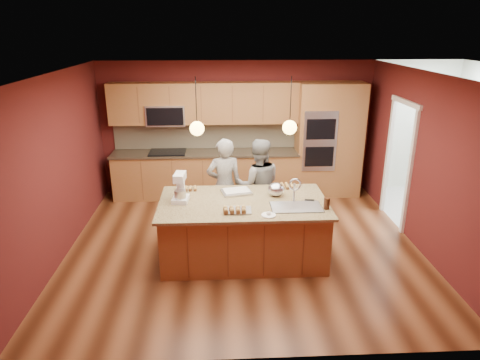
{
  "coord_description": "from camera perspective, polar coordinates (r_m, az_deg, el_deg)",
  "views": [
    {
      "loc": [
        -0.36,
        -6.11,
        3.31
      ],
      "look_at": [
        -0.06,
        -0.1,
        1.15
      ],
      "focal_mm": 32.0,
      "sensor_mm": 36.0,
      "label": 1
    }
  ],
  "objects": [
    {
      "name": "floor",
      "position": [
        6.96,
        0.48,
        -8.66
      ],
      "size": [
        5.5,
        5.5,
        0.0
      ],
      "primitive_type": "plane",
      "color": "#411F0F",
      "rests_on": "ground"
    },
    {
      "name": "ceiling",
      "position": [
        6.15,
        0.55,
        14.04
      ],
      "size": [
        5.5,
        5.5,
        0.0
      ],
      "primitive_type": "plane",
      "rotation": [
        3.14,
        0.0,
        0.0
      ],
      "color": "silver",
      "rests_on": "ground"
    },
    {
      "name": "wall_back",
      "position": [
        8.84,
        -0.44,
        6.93
      ],
      "size": [
        5.5,
        0.0,
        5.5
      ],
      "primitive_type": "plane",
      "rotation": [
        1.57,
        0.0,
        0.0
      ],
      "color": "#501716",
      "rests_on": "ground"
    },
    {
      "name": "wall_front",
      "position": [
        4.13,
        2.57,
        -8.67
      ],
      "size": [
        5.5,
        0.0,
        5.5
      ],
      "primitive_type": "plane",
      "rotation": [
        -1.57,
        0.0,
        0.0
      ],
      "color": "#501716",
      "rests_on": "ground"
    },
    {
      "name": "wall_left",
      "position": [
        6.85,
        -23.13,
        1.47
      ],
      "size": [
        0.0,
        5.0,
        5.0
      ],
      "primitive_type": "plane",
      "rotation": [
        1.57,
        0.0,
        1.57
      ],
      "color": "#501716",
      "rests_on": "ground"
    },
    {
      "name": "wall_right",
      "position": [
        7.13,
        23.17,
        2.16
      ],
      "size": [
        0.0,
        5.0,
        5.0
      ],
      "primitive_type": "plane",
      "rotation": [
        1.57,
        0.0,
        -1.57
      ],
      "color": "#501716",
      "rests_on": "ground"
    },
    {
      "name": "cabinet_run",
      "position": [
        8.68,
        -4.86,
        4.13
      ],
      "size": [
        3.74,
        0.64,
        2.3
      ],
      "color": "olive",
      "rests_on": "floor"
    },
    {
      "name": "oven_column",
      "position": [
        8.86,
        11.71,
        5.23
      ],
      "size": [
        1.3,
        0.62,
        2.3
      ],
      "color": "olive",
      "rests_on": "floor"
    },
    {
      "name": "doorway_trim",
      "position": [
        7.9,
        20.33,
        1.86
      ],
      "size": [
        0.08,
        1.11,
        2.2
      ],
      "primitive_type": null,
      "color": "white",
      "rests_on": "wall_right"
    },
    {
      "name": "pendant_left",
      "position": [
        5.92,
        -5.75,
        6.89
      ],
      "size": [
        0.2,
        0.2,
        0.8
      ],
      "color": "black",
      "rests_on": "ceiling"
    },
    {
      "name": "pendant_right",
      "position": [
        5.99,
        6.64,
        7.01
      ],
      "size": [
        0.2,
        0.2,
        0.8
      ],
      "color": "black",
      "rests_on": "ceiling"
    },
    {
      "name": "island",
      "position": [
        6.43,
        0.58,
        -6.53
      ],
      "size": [
        2.46,
        1.38,
        1.28
      ],
      "color": "olive",
      "rests_on": "floor"
    },
    {
      "name": "person_left",
      "position": [
        7.15,
        -2.1,
        -0.74
      ],
      "size": [
        0.64,
        0.48,
        1.62
      ],
      "primitive_type": "imported",
      "rotation": [
        0.0,
        0.0,
        3.31
      ],
      "color": "black",
      "rests_on": "floor"
    },
    {
      "name": "person_right",
      "position": [
        7.19,
        2.44,
        -0.72
      ],
      "size": [
        0.78,
        0.61,
        1.6
      ],
      "primitive_type": "imported",
      "rotation": [
        0.0,
        0.0,
        3.14
      ],
      "color": "gray",
      "rests_on": "floor"
    },
    {
      "name": "stand_mixer",
      "position": [
        6.27,
        -7.97,
        -1.23
      ],
      "size": [
        0.25,
        0.33,
        0.42
      ],
      "rotation": [
        0.0,
        0.0,
        -0.11
      ],
      "color": "white",
      "rests_on": "island"
    },
    {
      "name": "sheet_cake",
      "position": [
        6.56,
        -0.48,
        -1.55
      ],
      "size": [
        0.5,
        0.41,
        0.05
      ],
      "rotation": [
        0.0,
        0.0,
        0.21
      ],
      "color": "silver",
      "rests_on": "island"
    },
    {
      "name": "cooling_rack",
      "position": [
        5.94,
        -0.29,
        -4.05
      ],
      "size": [
        0.38,
        0.28,
        0.02
      ],
      "primitive_type": "cube",
      "rotation": [
        0.0,
        0.0,
        -0.04
      ],
      "color": "#B4B6BC",
      "rests_on": "island"
    },
    {
      "name": "mixing_bowl",
      "position": [
        6.45,
        4.83,
        -1.26
      ],
      "size": [
        0.25,
        0.25,
        0.21
      ],
      "primitive_type": "ellipsoid",
      "color": "silver",
      "rests_on": "island"
    },
    {
      "name": "plate",
      "position": [
        5.81,
        3.84,
        -4.7
      ],
      "size": [
        0.2,
        0.2,
        0.01
      ],
      "primitive_type": "cylinder",
      "color": "white",
      "rests_on": "island"
    },
    {
      "name": "tumbler",
      "position": [
        6.09,
        11.47,
        -3.08
      ],
      "size": [
        0.08,
        0.08,
        0.17
      ],
      "primitive_type": "cylinder",
      "color": "#361C0F",
      "rests_on": "island"
    },
    {
      "name": "phone",
      "position": [
        6.36,
        9.25,
        -2.69
      ],
      "size": [
        0.15,
        0.1,
        0.01
      ],
      "primitive_type": "cube",
      "rotation": [
        0.0,
        0.0,
        -0.18
      ],
      "color": "black",
      "rests_on": "island"
    },
    {
      "name": "cupcakes_left",
      "position": [
        6.71,
        -6.59,
        -1.12
      ],
      "size": [
        0.21,
        0.14,
        0.06
      ],
      "primitive_type": null,
      "color": "tan",
      "rests_on": "island"
    },
    {
      "name": "cupcakes_rack",
      "position": [
        5.85,
        -0.71,
        -3.96
      ],
      "size": [
        0.34,
        0.17,
        0.08
      ],
      "primitive_type": null,
      "color": "tan",
      "rests_on": "island"
    },
    {
      "name": "cupcakes_right",
      "position": [
        6.81,
        5.96,
        -0.78
      ],
      "size": [
        0.28,
        0.21,
        0.06
      ],
      "primitive_type": null,
      "color": "tan",
      "rests_on": "island"
    },
    {
      "name": "washer",
      "position": [
        8.73,
        28.85,
        -1.54
      ],
      "size": [
        0.71,
        0.73,
        1.01
      ],
      "primitive_type": "cube",
      "rotation": [
        0.0,
        0.0,
        -0.13
      ],
      "color": "white",
      "rests_on": "floor"
    },
    {
      "name": "dryer",
      "position": [
        9.32,
        26.46,
        0.29
      ],
      "size": [
        0.84,
        0.86,
        1.07
      ],
      "primitive_type": "cube",
      "rotation": [
        0.0,
        0.0,
        -0.31
      ],
      "color": "white",
      "rests_on": "floor"
    }
  ]
}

